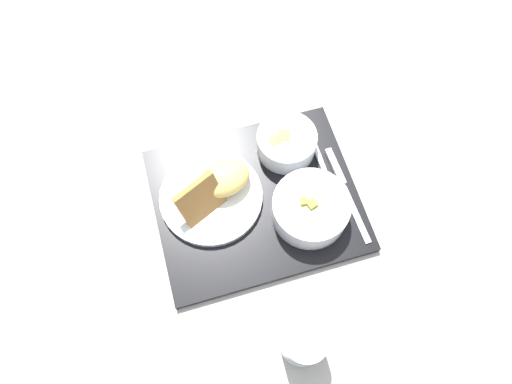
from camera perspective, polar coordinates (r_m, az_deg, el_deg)
The scene contains 8 objects.
ground_plane at distance 0.87m, azimuth 0.00°, elevation -1.14°, with size 4.00×4.00×0.00m, color #ADA89E.
serving_tray at distance 0.86m, azimuth 0.00°, elevation -0.97°, with size 0.38×0.31×0.01m.
bowl_salad at distance 0.82m, azimuth 6.83°, elevation -2.00°, with size 0.14×0.14×0.06m.
bowl_soup at distance 0.88m, azimuth 3.83°, elevation 6.30°, with size 0.12×0.12×0.05m.
plate_main at distance 0.84m, azimuth -5.18°, elevation 0.17°, with size 0.19×0.19×0.08m.
knife at distance 0.88m, azimuth 10.48°, elevation 1.68°, with size 0.02×0.20×0.01m.
spoon at distance 0.87m, azimuth 9.41°, elevation 0.32°, with size 0.03×0.15×0.01m.
glass_water at distance 0.77m, azimuth 6.12°, elevation -18.10°, with size 0.07×0.07×0.10m.
Camera 1 is at (0.09, 0.31, 0.80)m, focal length 32.00 mm.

